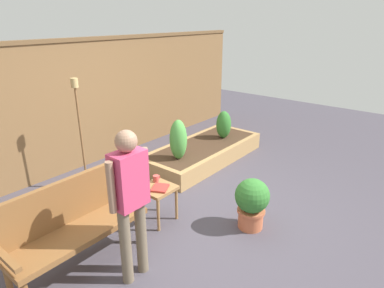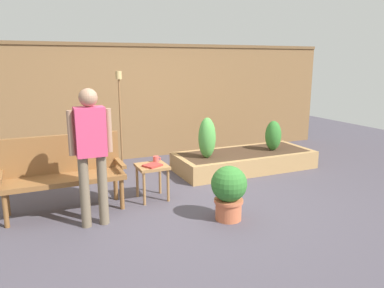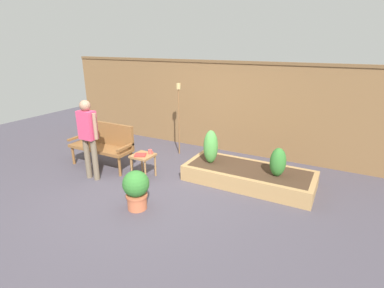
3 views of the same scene
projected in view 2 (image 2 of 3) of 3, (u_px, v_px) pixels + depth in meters
name	position (u px, v px, depth m)	size (l,w,h in m)	color
ground_plane	(190.00, 203.00, 4.89)	(14.00, 14.00, 0.00)	#47424C
fence_back	(135.00, 102.00, 6.96)	(8.40, 0.14, 2.16)	brown
garden_bench	(63.00, 168.00, 4.56)	(1.44, 0.48, 0.94)	brown
side_table	(152.00, 171.00, 4.95)	(0.40, 0.40, 0.48)	#9E7042
cup_on_table	(156.00, 159.00, 5.06)	(0.11, 0.08, 0.08)	#CC4C47
book_on_table	(152.00, 165.00, 4.87)	(0.21, 0.18, 0.03)	#B2332D
potted_boxwood	(229.00, 190.00, 4.31)	(0.42, 0.42, 0.65)	#C66642
raised_planter_bed	(244.00, 160.00, 6.41)	(2.40, 1.00, 0.30)	#AD8451
shrub_near_bench	(207.00, 138.00, 5.94)	(0.28, 0.28, 0.66)	brown
shrub_far_corner	(273.00, 136.00, 6.47)	(0.28, 0.28, 0.52)	brown
tiki_torch	(120.00, 104.00, 6.09)	(0.10, 0.10, 1.68)	brown
person_by_bench	(91.00, 146.00, 4.03)	(0.47, 0.20, 1.56)	#70604C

